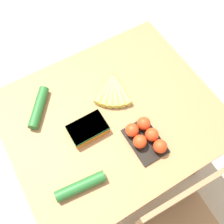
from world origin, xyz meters
name	(u,v)px	position (x,y,z in m)	size (l,w,h in m)	color
ground_plane	(112,159)	(0.00, 0.00, 0.00)	(12.00, 12.00, 0.00)	#B7A88E
dining_table	(112,125)	(0.00, 0.00, 0.63)	(1.04, 0.87, 0.75)	#9E7044
banana_bunch	(114,91)	(-0.07, -0.11, 0.77)	(0.18, 0.20, 0.04)	brown
tomato_pack	(145,136)	(-0.07, 0.19, 0.79)	(0.14, 0.21, 0.07)	black
carrot_bag	(88,129)	(0.14, 0.01, 0.78)	(0.18, 0.12, 0.05)	orange
cucumber_near	(39,107)	(0.30, -0.21, 0.78)	(0.18, 0.20, 0.05)	#236028
cucumber_far	(81,186)	(0.30, 0.23, 0.78)	(0.23, 0.07, 0.05)	#236028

